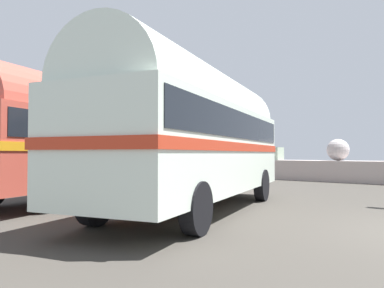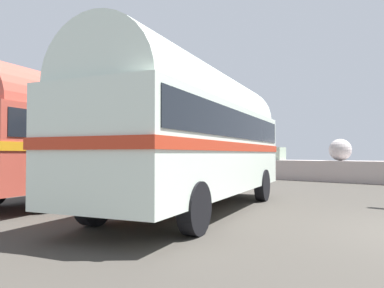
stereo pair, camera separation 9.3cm
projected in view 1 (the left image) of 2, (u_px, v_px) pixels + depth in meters
vintage_coach at (196, 131)px, 9.37m from camera, size 4.77×8.91×3.70m
second_coach at (85, 136)px, 11.99m from camera, size 4.86×8.91×3.70m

